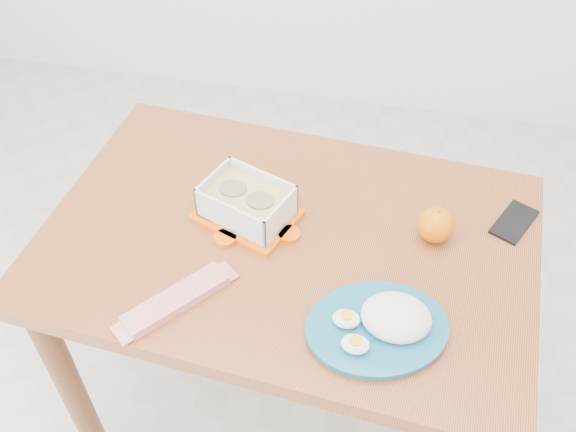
% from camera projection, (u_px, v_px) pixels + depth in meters
% --- Properties ---
extents(dining_table, '(1.09, 0.77, 0.75)m').
position_uv_depth(dining_table, '(288.00, 271.00, 1.45)').
color(dining_table, '#A8552F').
rests_on(dining_table, ground).
extents(food_container, '(0.25, 0.22, 0.09)m').
position_uv_depth(food_container, '(247.00, 203.00, 1.38)').
color(food_container, '#FF5B07').
rests_on(food_container, dining_table).
extents(orange_fruit, '(0.08, 0.08, 0.08)m').
position_uv_depth(orange_fruit, '(436.00, 225.00, 1.34)').
color(orange_fruit, '#E56504').
rests_on(orange_fruit, dining_table).
extents(rice_plate, '(0.34, 0.34, 0.07)m').
position_uv_depth(rice_plate, '(383.00, 323.00, 1.18)').
color(rice_plate, '#176081').
rests_on(rice_plate, dining_table).
extents(candy_bar, '(0.18, 0.20, 0.02)m').
position_uv_depth(candy_bar, '(176.00, 300.00, 1.24)').
color(candy_bar, red).
rests_on(candy_bar, dining_table).
extents(smartphone, '(0.11, 0.14, 0.01)m').
position_uv_depth(smartphone, '(514.00, 222.00, 1.39)').
color(smartphone, black).
rests_on(smartphone, dining_table).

